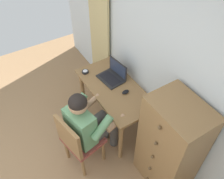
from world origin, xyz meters
TOP-DOWN VIEW (x-y plane):
  - wall_back at (0.00, 2.20)m, footprint 4.80×0.05m
  - curtain_panel at (-1.21, 2.13)m, footprint 0.53×0.03m
  - desk at (-0.31, 1.84)m, footprint 1.15×0.58m
  - dresser at (0.68, 1.92)m, footprint 0.60×0.48m
  - chair at (0.00, 1.14)m, footprint 0.49×0.48m
  - person_seated at (-0.03, 1.32)m, footprint 0.61×0.64m
  - laptop at (-0.48, 1.92)m, footprint 0.37×0.29m
  - computer_mouse at (-0.16, 1.90)m, footprint 0.07×0.11m
  - desk_clock at (-0.77, 1.65)m, footprint 0.09×0.09m

SIDE VIEW (x-z plane):
  - chair at x=0.00m, z-range 0.05..0.93m
  - desk at x=-0.31m, z-range 0.25..0.98m
  - dresser at x=0.68m, z-range 0.00..1.28m
  - person_seated at x=-0.03m, z-range 0.07..1.27m
  - desk_clock at x=-0.77m, z-range 0.73..0.76m
  - computer_mouse at x=-0.16m, z-range 0.73..0.76m
  - laptop at x=-0.48m, z-range 0.66..0.90m
  - curtain_panel at x=-1.21m, z-range 0.00..2.15m
  - wall_back at x=0.00m, z-range 0.00..2.50m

